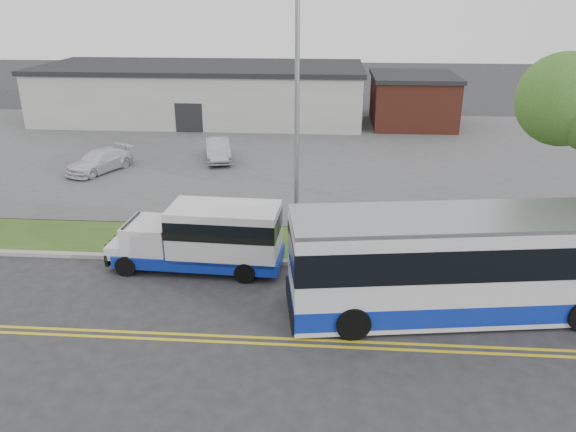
# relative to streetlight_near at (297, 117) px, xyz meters

# --- Properties ---
(ground) EXTENTS (140.00, 140.00, 0.00)m
(ground) POSITION_rel_streetlight_near_xyz_m (-3.00, -2.73, -5.23)
(ground) COLOR #28282B
(ground) RESTS_ON ground
(lane_line_north) EXTENTS (70.00, 0.12, 0.01)m
(lane_line_north) POSITION_rel_streetlight_near_xyz_m (-3.00, -6.58, -5.23)
(lane_line_north) COLOR gold
(lane_line_north) RESTS_ON ground
(lane_line_south) EXTENTS (70.00, 0.12, 0.01)m
(lane_line_south) POSITION_rel_streetlight_near_xyz_m (-3.00, -6.88, -5.23)
(lane_line_south) COLOR gold
(lane_line_south) RESTS_ON ground
(curb) EXTENTS (80.00, 0.30, 0.15)m
(curb) POSITION_rel_streetlight_near_xyz_m (-3.00, -1.63, -5.16)
(curb) COLOR #9E9B93
(curb) RESTS_ON ground
(verge) EXTENTS (80.00, 3.30, 0.10)m
(verge) POSITION_rel_streetlight_near_xyz_m (-3.00, 0.17, -5.18)
(verge) COLOR #32501A
(verge) RESTS_ON ground
(parking_lot) EXTENTS (80.00, 25.00, 0.10)m
(parking_lot) POSITION_rel_streetlight_near_xyz_m (-3.00, 14.27, -5.18)
(parking_lot) COLOR #4C4C4F
(parking_lot) RESTS_ON ground
(commercial_building) EXTENTS (25.40, 10.40, 4.35)m
(commercial_building) POSITION_rel_streetlight_near_xyz_m (-9.00, 24.27, -3.05)
(commercial_building) COLOR #9E9E99
(commercial_building) RESTS_ON ground
(brick_wing) EXTENTS (6.30, 7.30, 3.90)m
(brick_wing) POSITION_rel_streetlight_near_xyz_m (7.50, 23.27, -3.27)
(brick_wing) COLOR brown
(brick_wing) RESTS_ON ground
(streetlight_near) EXTENTS (0.35, 1.53, 9.50)m
(streetlight_near) POSITION_rel_streetlight_near_xyz_m (0.00, 0.00, 0.00)
(streetlight_near) COLOR gray
(streetlight_near) RESTS_ON verge
(shuttle_bus) EXTENTS (6.48, 2.41, 2.44)m
(shuttle_bus) POSITION_rel_streetlight_near_xyz_m (-3.07, -2.16, -3.93)
(shuttle_bus) COLOR #0E2699
(shuttle_bus) RESTS_ON ground
(transit_bus) EXTENTS (12.18, 4.38, 3.31)m
(transit_bus) POSITION_rel_streetlight_near_xyz_m (6.01, -4.53, -3.56)
(transit_bus) COLOR silver
(transit_bus) RESTS_ON ground
(parked_car_a) EXTENTS (2.31, 4.20, 1.31)m
(parked_car_a) POSITION_rel_streetlight_near_xyz_m (-5.50, 12.06, -4.48)
(parked_car_a) COLOR #9DA0A3
(parked_car_a) RESTS_ON parking_lot
(parked_car_b) EXTENTS (3.30, 4.51, 1.21)m
(parked_car_b) POSITION_rel_streetlight_near_xyz_m (-11.73, 9.21, -4.53)
(parked_car_b) COLOR silver
(parked_car_b) RESTS_ON parking_lot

